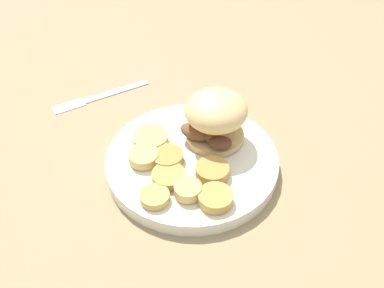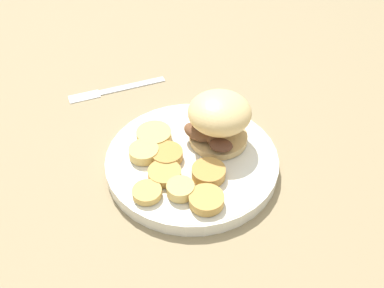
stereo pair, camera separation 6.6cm
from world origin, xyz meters
name	(u,v)px [view 1 (the left image)]	position (x,y,z in m)	size (l,w,h in m)	color
ground_plane	(192,167)	(0.00, 0.00, 0.00)	(4.00, 4.00, 0.00)	#937F5B
dinner_plate	(192,161)	(0.00, 0.00, 0.01)	(0.26, 0.26, 0.02)	white
sandwich	(215,117)	(-0.05, -0.01, 0.07)	(0.11, 0.10, 0.08)	tan
potato_round_0	(169,176)	(0.06, 0.02, 0.03)	(0.05, 0.05, 0.01)	tan
potato_round_1	(188,190)	(0.05, 0.06, 0.03)	(0.04, 0.04, 0.02)	#DBB766
potato_round_2	(212,171)	(0.00, 0.05, 0.03)	(0.05, 0.05, 0.02)	#BC8942
potato_round_3	(144,157)	(0.06, -0.04, 0.03)	(0.05, 0.05, 0.01)	#DBB766
potato_round_4	(151,139)	(0.03, -0.06, 0.03)	(0.06, 0.06, 0.02)	#DBB766
potato_round_5	(215,198)	(0.03, 0.09, 0.03)	(0.05, 0.05, 0.01)	tan
potato_round_6	(155,197)	(0.09, 0.04, 0.03)	(0.04, 0.04, 0.01)	tan
potato_round_7	(167,157)	(0.03, -0.02, 0.03)	(0.05, 0.05, 0.01)	#BC8942
fork	(100,96)	(0.02, -0.25, 0.00)	(0.19, 0.05, 0.00)	silver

